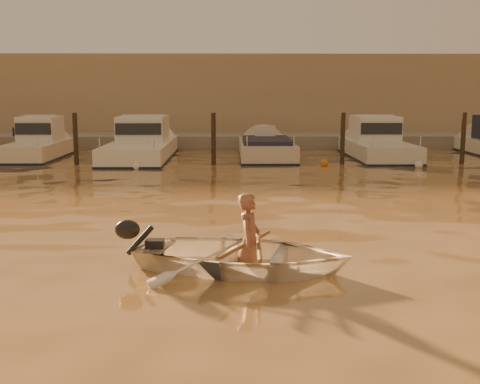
{
  "coord_description": "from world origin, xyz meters",
  "views": [
    {
      "loc": [
        0.44,
        -9.4,
        2.8
      ],
      "look_at": [
        0.64,
        2.82,
        0.75
      ],
      "focal_mm": 45.0,
      "sensor_mm": 36.0,
      "label": 1
    }
  ],
  "objects_px": {
    "dinghy": "(243,255)",
    "moored_boat_2": "(141,144)",
    "person": "(249,241)",
    "moored_boat_4": "(378,143)",
    "moored_boat_1": "(37,144)",
    "waterfront_building": "(223,98)",
    "moored_boat_3": "(266,153)"
  },
  "relations": [
    {
      "from": "dinghy",
      "to": "moored_boat_1",
      "type": "height_order",
      "value": "moored_boat_1"
    },
    {
      "from": "dinghy",
      "to": "moored_boat_4",
      "type": "relative_size",
      "value": 0.49
    },
    {
      "from": "dinghy",
      "to": "moored_boat_2",
      "type": "relative_size",
      "value": 0.42
    },
    {
      "from": "moored_boat_3",
      "to": "moored_boat_2",
      "type": "bearing_deg",
      "value": 180.0
    },
    {
      "from": "person",
      "to": "waterfront_building",
      "type": "bearing_deg",
      "value": 15.05
    },
    {
      "from": "person",
      "to": "moored_boat_3",
      "type": "relative_size",
      "value": 0.24
    },
    {
      "from": "moored_boat_1",
      "to": "moored_boat_2",
      "type": "relative_size",
      "value": 0.71
    },
    {
      "from": "person",
      "to": "moored_boat_2",
      "type": "distance_m",
      "value": 16.7
    },
    {
      "from": "moored_boat_1",
      "to": "dinghy",
      "type": "bearing_deg",
      "value": -62.81
    },
    {
      "from": "moored_boat_4",
      "to": "dinghy",
      "type": "bearing_deg",
      "value": -110.56
    },
    {
      "from": "moored_boat_2",
      "to": "waterfront_building",
      "type": "relative_size",
      "value": 0.18
    },
    {
      "from": "dinghy",
      "to": "moored_boat_1",
      "type": "distance_m",
      "value": 18.19
    },
    {
      "from": "moored_boat_2",
      "to": "waterfront_building",
      "type": "xyz_separation_m",
      "value": [
        3.32,
        11.0,
        1.77
      ]
    },
    {
      "from": "moored_boat_1",
      "to": "moored_boat_4",
      "type": "distance_m",
      "value": 14.38
    },
    {
      "from": "moored_boat_2",
      "to": "waterfront_building",
      "type": "height_order",
      "value": "waterfront_building"
    },
    {
      "from": "dinghy",
      "to": "moored_boat_1",
      "type": "xyz_separation_m",
      "value": [
        -8.31,
        16.18,
        0.39
      ]
    },
    {
      "from": "waterfront_building",
      "to": "dinghy",
      "type": "bearing_deg",
      "value": -88.65
    },
    {
      "from": "person",
      "to": "waterfront_building",
      "type": "height_order",
      "value": "waterfront_building"
    },
    {
      "from": "moored_boat_3",
      "to": "moored_boat_4",
      "type": "xyz_separation_m",
      "value": [
        4.74,
        0.0,
        0.4
      ]
    },
    {
      "from": "moored_boat_2",
      "to": "moored_boat_3",
      "type": "relative_size",
      "value": 1.29
    },
    {
      "from": "moored_boat_1",
      "to": "waterfront_building",
      "type": "height_order",
      "value": "waterfront_building"
    },
    {
      "from": "dinghy",
      "to": "waterfront_building",
      "type": "height_order",
      "value": "waterfront_building"
    },
    {
      "from": "moored_boat_1",
      "to": "moored_boat_4",
      "type": "xyz_separation_m",
      "value": [
        14.38,
        0.0,
        0.0
      ]
    },
    {
      "from": "dinghy",
      "to": "moored_boat_1",
      "type": "bearing_deg",
      "value": 40.68
    },
    {
      "from": "person",
      "to": "dinghy",
      "type": "bearing_deg",
      "value": 90.0
    },
    {
      "from": "moored_boat_1",
      "to": "moored_boat_2",
      "type": "bearing_deg",
      "value": 0.0
    },
    {
      "from": "dinghy",
      "to": "person",
      "type": "height_order",
      "value": "person"
    },
    {
      "from": "person",
      "to": "moored_boat_4",
      "type": "height_order",
      "value": "moored_boat_4"
    },
    {
      "from": "waterfront_building",
      "to": "moored_boat_3",
      "type": "bearing_deg",
      "value": -79.83
    },
    {
      "from": "person",
      "to": "moored_boat_4",
      "type": "relative_size",
      "value": 0.22
    },
    {
      "from": "person",
      "to": "moored_boat_4",
      "type": "xyz_separation_m",
      "value": [
        5.97,
        16.2,
        0.16
      ]
    },
    {
      "from": "moored_boat_1",
      "to": "moored_boat_4",
      "type": "height_order",
      "value": "same"
    }
  ]
}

